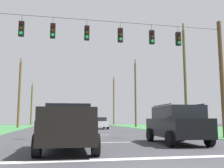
{
  "coord_description": "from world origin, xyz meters",
  "views": [
    {
      "loc": [
        -2.69,
        -5.45,
        1.31
      ],
      "look_at": [
        0.72,
        11.78,
        3.69
      ],
      "focal_mm": 41.34,
      "sensor_mm": 36.0,
      "label": 1
    }
  ],
  "objects": [
    {
      "name": "stop_bar_stripe",
      "position": [
        0.0,
        2.98,
        0.0
      ],
      "size": [
        13.95,
        0.45,
        0.01
      ],
      "primitive_type": "cube",
      "color": "white",
      "rests_on": "ground"
    },
    {
      "name": "lane_dash_0",
      "position": [
        0.0,
        8.98,
        0.0
      ],
      "size": [
        2.5,
        0.15,
        0.01
      ],
      "primitive_type": "cube",
      "rotation": [
        0.0,
        0.0,
        1.57
      ],
      "color": "white",
      "rests_on": "ground"
    },
    {
      "name": "lane_dash_1",
      "position": [
        0.0,
        16.05,
        0.0
      ],
      "size": [
        2.5,
        0.15,
        0.01
      ],
      "primitive_type": "cube",
      "rotation": [
        0.0,
        0.0,
        1.57
      ],
      "color": "white",
      "rests_on": "ground"
    },
    {
      "name": "lane_dash_2",
      "position": [
        0.0,
        21.85,
        0.0
      ],
      "size": [
        2.5,
        0.15,
        0.01
      ],
      "primitive_type": "cube",
      "rotation": [
        0.0,
        0.0,
        1.57
      ],
      "color": "white",
      "rests_on": "ground"
    },
    {
      "name": "lane_dash_3",
      "position": [
        0.0,
        29.41,
        0.0
      ],
      "size": [
        2.5,
        0.15,
        0.01
      ],
      "primitive_type": "cube",
      "rotation": [
        0.0,
        0.0,
        1.57
      ],
      "color": "white",
      "rests_on": "ground"
    },
    {
      "name": "lane_dash_4",
      "position": [
        0.0,
        35.94,
        0.0
      ],
      "size": [
        2.5,
        0.15,
        0.01
      ],
      "primitive_type": "cube",
      "rotation": [
        0.0,
        0.0,
        1.57
      ],
      "color": "white",
      "rests_on": "ground"
    },
    {
      "name": "overhead_signal_span",
      "position": [
        -0.04,
        10.69,
        4.82
      ],
      "size": [
        17.28,
        0.31,
        8.35
      ],
      "color": "brown",
      "rests_on": "ground"
    },
    {
      "name": "pickup_truck",
      "position": [
        -2.38,
        5.72,
        0.97
      ],
      "size": [
        2.46,
        5.48,
        1.95
      ],
      "color": "black",
      "rests_on": "ground"
    },
    {
      "name": "suv_black",
      "position": [
        3.39,
        7.53,
        1.06
      ],
      "size": [
        2.41,
        4.89,
        2.05
      ],
      "color": "black",
      "rests_on": "ground"
    },
    {
      "name": "distant_car_crossing_white",
      "position": [
        -1.28,
        14.96,
        0.79
      ],
      "size": [
        2.32,
        4.44,
        1.52
      ],
      "color": "silver",
      "rests_on": "ground"
    },
    {
      "name": "distant_car_oncoming",
      "position": [
        2.29,
        28.41,
        0.79
      ],
      "size": [
        2.02,
        4.3,
        1.52
      ],
      "color": "silver",
      "rests_on": "ground"
    },
    {
      "name": "utility_pole_mid_right",
      "position": [
        9.5,
        18.22,
        5.39
      ],
      "size": [
        0.28,
        1.91,
        11.13
      ],
      "color": "brown",
      "rests_on": "ground"
    },
    {
      "name": "utility_pole_far_right",
      "position": [
        9.16,
        34.73,
        5.51
      ],
      "size": [
        0.3,
        1.69,
        11.09
      ],
      "color": "brown",
      "rests_on": "ground"
    },
    {
      "name": "utility_pole_near_left",
      "position": [
        9.37,
        53.36,
        5.45
      ],
      "size": [
        0.32,
        1.53,
        11.17
      ],
      "color": "brown",
      "rests_on": "ground"
    },
    {
      "name": "utility_pole_distant_right",
      "position": [
        -8.86,
        34.92,
        5.1
      ],
      "size": [
        0.34,
        1.55,
        10.49
      ],
      "color": "brown",
      "rests_on": "ground"
    },
    {
      "name": "utility_pole_distant_left",
      "position": [
        -9.06,
        53.62,
        4.56
      ],
      "size": [
        0.33,
        1.82,
        9.28
      ],
      "color": "brown",
      "rests_on": "ground"
    }
  ]
}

